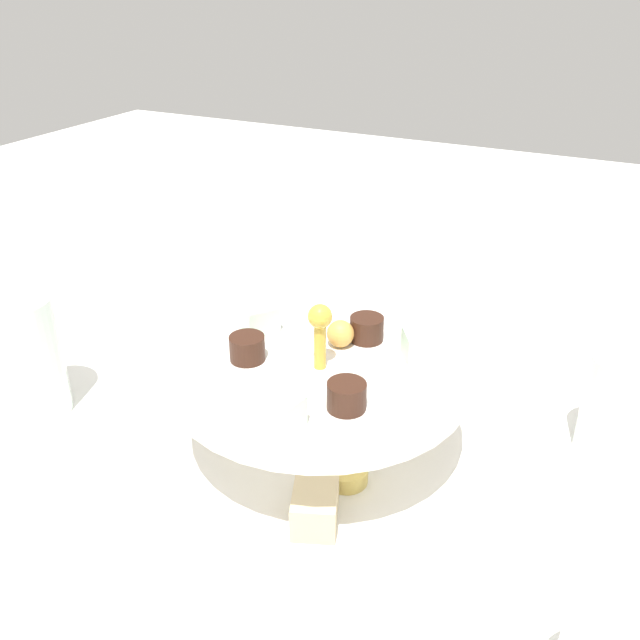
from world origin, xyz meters
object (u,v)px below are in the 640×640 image
(tiered_serving_stand, at_px, (320,418))
(butter_knife_left, at_px, (343,294))
(water_glass_mid_back, at_px, (617,406))
(water_glass_tall_right, at_px, (26,358))

(tiered_serving_stand, height_order, butter_knife_left, tiered_serving_stand)
(tiered_serving_stand, relative_size, water_glass_mid_back, 3.10)
(tiered_serving_stand, xyz_separation_m, butter_knife_left, (-0.12, 0.32, -0.04))
(water_glass_tall_right, bearing_deg, tiered_serving_stand, 11.49)
(tiered_serving_stand, bearing_deg, butter_knife_left, 111.35)
(water_glass_tall_right, xyz_separation_m, water_glass_mid_back, (0.51, 0.18, -0.01))
(water_glass_tall_right, height_order, butter_knife_left, water_glass_tall_right)
(tiered_serving_stand, xyz_separation_m, water_glass_mid_back, (0.23, 0.13, 0.01))
(tiered_serving_stand, distance_m, water_glass_mid_back, 0.26)
(water_glass_mid_back, bearing_deg, tiered_serving_stand, -151.27)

